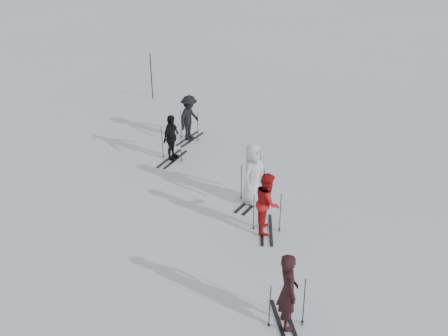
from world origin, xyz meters
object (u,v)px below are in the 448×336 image
Objects in this scene: skier_near_dark at (288,292)px; skier_red at (267,203)px; skier_grey at (253,174)px; skier_uphill_far at (189,118)px; skier_uphill_left at (171,138)px; piste_marker at (151,76)px.

skier_red is (-0.42, 3.74, -0.03)m from skier_near_dark.
skier_grey reaches higher than skier_near_dark.
skier_near_dark is 0.94× the size of skier_grey.
skier_near_dark is 1.01× the size of skier_uphill_far.
skier_near_dark is at bearing -174.91° from skier_red.
skier_red is 1.04× the size of skier_uphill_left.
skier_near_dark is 1.03× the size of skier_red.
skier_uphill_left is (-3.49, 4.50, -0.04)m from skier_red.
skier_near_dark is at bearing -137.47° from skier_uphill_far.
skier_uphill_far is at bearing 54.74° from skier_grey.
skier_uphill_left is 0.75× the size of piste_marker.
skier_grey is 1.08× the size of skier_uphill_far.
skier_uphill_far is (-3.09, 6.45, 0.02)m from skier_red.
skier_uphill_left is (-3.04, 2.94, -0.12)m from skier_grey.
piste_marker is (-6.10, 15.25, 0.21)m from skier_near_dark.
skier_uphill_far is 0.80× the size of piste_marker.
skier_grey reaches higher than skier_red.
skier_red is 5.70m from skier_uphill_left.
piste_marker is (-5.67, 11.51, 0.24)m from skier_red.
skier_uphill_left is 7.35m from piste_marker.
skier_red is at bearing -137.66° from skier_grey.
skier_near_dark reaches higher than skier_uphill_left.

